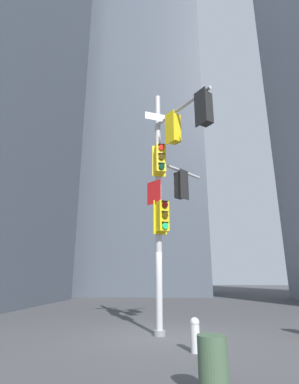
% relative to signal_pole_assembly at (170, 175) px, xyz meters
% --- Properties ---
extents(ground, '(120.00, 120.00, 0.00)m').
position_rel_signal_pole_assembly_xyz_m(ground, '(-0.43, 0.28, -5.06)').
color(ground, '#474749').
extents(building_mid_block, '(12.94, 12.94, 46.52)m').
position_rel_signal_pole_assembly_xyz_m(building_mid_block, '(-3.44, 23.76, 18.20)').
color(building_mid_block, '#4C5460').
rests_on(building_mid_block, ground).
extents(signal_pole_assembly, '(2.22, 4.13, 8.35)m').
position_rel_signal_pole_assembly_xyz_m(signal_pole_assembly, '(0.00, 0.00, 0.00)').
color(signal_pole_assembly, '#B2B2B5').
rests_on(signal_pole_assembly, ground).
extents(fire_hydrant, '(0.33, 0.23, 0.78)m').
position_rel_signal_pole_assembly_xyz_m(fire_hydrant, '(0.57, -1.73, -4.65)').
color(fire_hydrant, silver).
rests_on(fire_hydrant, ground).
extents(trash_bin, '(0.45, 0.45, 0.87)m').
position_rel_signal_pole_assembly_xyz_m(trash_bin, '(0.69, -4.53, -4.62)').
color(trash_bin, '#3F593F').
rests_on(trash_bin, ground).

